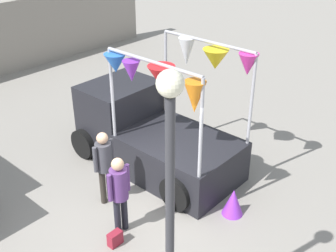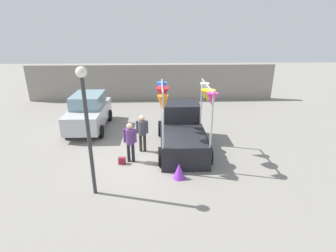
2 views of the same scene
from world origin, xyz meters
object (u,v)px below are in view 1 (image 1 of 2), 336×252
handbag (115,239)px  person_customer (119,189)px  street_lamp (170,183)px  vendor_truck (148,129)px  folded_kite_bundle_violet (233,202)px  person_vendor (104,161)px

handbag → person_customer: bearing=29.7°
person_customer → street_lamp: street_lamp is taller
vendor_truck → person_customer: bearing=-147.9°
handbag → folded_kite_bundle_violet: folded_kite_bundle_violet is taller
person_customer → handbag: size_ratio=5.95×
person_vendor → person_customer: bearing=-114.8°
vendor_truck → folded_kite_bundle_violet: 2.79m
street_lamp → folded_kite_bundle_violet: (2.86, 0.79, -2.40)m
vendor_truck → folded_kite_bundle_violet: bearing=-96.5°
vendor_truck → folded_kite_bundle_violet: vendor_truck is taller
person_customer → handbag: 0.95m
handbag → vendor_truck: bearing=31.7°
street_lamp → vendor_truck: bearing=47.9°
vendor_truck → person_vendor: bearing=-166.0°
folded_kite_bundle_violet → person_vendor: bearing=122.3°
person_customer → folded_kite_bundle_violet: size_ratio=2.78×
street_lamp → person_customer: bearing=65.1°
handbag → folded_kite_bundle_violet: 2.50m
vendor_truck → person_vendor: 1.80m
person_vendor → street_lamp: (-1.42, -3.07, 1.69)m
street_lamp → folded_kite_bundle_violet: bearing=15.5°
person_customer → person_vendor: 1.02m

